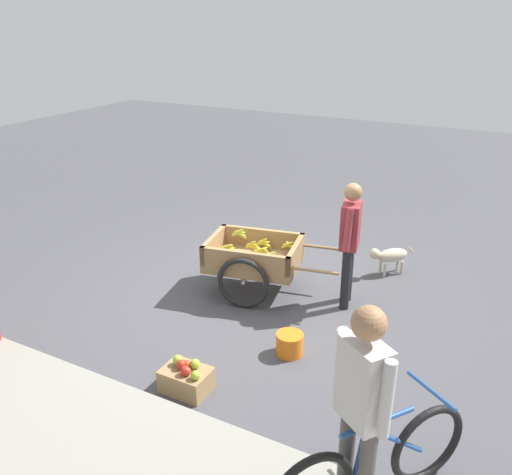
# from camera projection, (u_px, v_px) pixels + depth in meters

# --- Properties ---
(ground_plane) EXTENTS (24.00, 24.00, 0.00)m
(ground_plane) POSITION_uv_depth(u_px,v_px,m) (257.00, 294.00, 6.74)
(ground_plane) COLOR #47474C
(fruit_cart) EXTENTS (1.77, 1.09, 0.73)m
(fruit_cart) POSITION_uv_depth(u_px,v_px,m) (254.00, 259.00, 6.66)
(fruit_cart) COLOR #937047
(fruit_cart) RESTS_ON ground
(vendor_person) EXTENTS (0.26, 0.56, 1.51)m
(vendor_person) POSITION_uv_depth(u_px,v_px,m) (350.00, 235.00, 6.19)
(vendor_person) COLOR black
(vendor_person) RESTS_ON ground
(bicycle) EXTENTS (1.01, 1.39, 0.85)m
(bicycle) POSITION_uv_depth(u_px,v_px,m) (373.00, 466.00, 3.74)
(bicycle) COLOR black
(bicycle) RESTS_ON ground
(cyclist_person) EXTENTS (0.44, 0.39, 1.65)m
(cyclist_person) POSITION_uv_depth(u_px,v_px,m) (362.00, 398.00, 3.43)
(cyclist_person) COLOR #4C4742
(cyclist_person) RESTS_ON ground
(dog) EXTENTS (0.49, 0.52, 0.40)m
(dog) POSITION_uv_depth(u_px,v_px,m) (390.00, 256.00, 7.16)
(dog) COLOR beige
(dog) RESTS_ON ground
(plastic_bucket) EXTENTS (0.28, 0.28, 0.23)m
(plastic_bucket) POSITION_uv_depth(u_px,v_px,m) (290.00, 344.00, 5.53)
(plastic_bucket) COLOR orange
(plastic_bucket) RESTS_ON ground
(apple_crate) EXTENTS (0.44, 0.32, 0.32)m
(apple_crate) POSITION_uv_depth(u_px,v_px,m) (186.00, 378.00, 4.99)
(apple_crate) COLOR #99754C
(apple_crate) RESTS_ON ground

